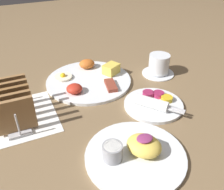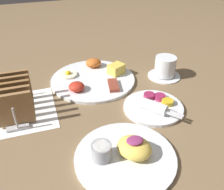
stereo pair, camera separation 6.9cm
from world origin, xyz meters
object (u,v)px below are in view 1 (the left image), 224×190
at_px(plate_breakfast, 89,79).
at_px(coffee_cup, 159,65).
at_px(plate_condiments, 154,103).
at_px(plate_foreground, 135,152).
at_px(toast_rack, 13,104).

height_order(plate_breakfast, coffee_cup, coffee_cup).
bearing_deg(coffee_cup, plate_condiments, -126.97).
height_order(plate_breakfast, plate_foreground, plate_foreground).
bearing_deg(plate_foreground, coffee_cup, 49.57).
bearing_deg(plate_condiments, plate_foreground, -133.79).
bearing_deg(coffee_cup, plate_breakfast, 167.82).
height_order(plate_condiments, plate_foreground, plate_foreground).
bearing_deg(plate_condiments, coffee_cup, 53.03).
distance_m(plate_foreground, toast_rack, 0.36).
relative_size(plate_breakfast, plate_condiments, 1.59).
xyz_separation_m(plate_condiments, toast_rack, (-0.39, 0.11, 0.04)).
distance_m(toast_rack, coffee_cup, 0.53).
xyz_separation_m(toast_rack, coffee_cup, (0.52, 0.06, -0.02)).
distance_m(plate_condiments, coffee_cup, 0.22).
height_order(plate_breakfast, toast_rack, toast_rack).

